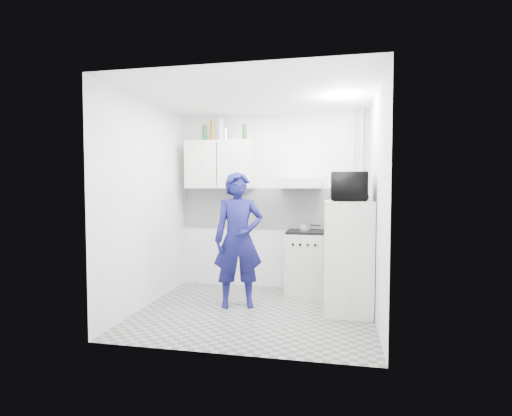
# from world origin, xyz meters

# --- Properties ---
(floor) EXTENTS (2.80, 2.80, 0.00)m
(floor) POSITION_xyz_m (0.00, 0.00, 0.00)
(floor) COLOR gray
(floor) RESTS_ON ground
(ceiling) EXTENTS (2.80, 2.80, 0.00)m
(ceiling) POSITION_xyz_m (0.00, 0.00, 2.60)
(ceiling) COLOR white
(ceiling) RESTS_ON wall_back
(wall_back) EXTENTS (2.80, 0.00, 2.80)m
(wall_back) POSITION_xyz_m (0.00, 1.25, 1.30)
(wall_back) COLOR white
(wall_back) RESTS_ON floor
(wall_left) EXTENTS (0.00, 2.60, 2.60)m
(wall_left) POSITION_xyz_m (-1.40, 0.00, 1.30)
(wall_left) COLOR white
(wall_left) RESTS_ON floor
(wall_right) EXTENTS (0.00, 2.60, 2.60)m
(wall_right) POSITION_xyz_m (1.40, 0.00, 1.30)
(wall_right) COLOR white
(wall_right) RESTS_ON floor
(person) EXTENTS (0.72, 0.58, 1.71)m
(person) POSITION_xyz_m (-0.25, 0.20, 0.85)
(person) COLOR #13134D
(person) RESTS_ON floor
(stove) EXTENTS (0.54, 0.54, 0.87)m
(stove) POSITION_xyz_m (0.53, 1.00, 0.43)
(stove) COLOR beige
(stove) RESTS_ON floor
(fridge) EXTENTS (0.58, 0.58, 1.35)m
(fridge) POSITION_xyz_m (1.10, 0.19, 0.68)
(fridge) COLOR white
(fridge) RESTS_ON floor
(stove_top) EXTENTS (0.52, 0.52, 0.03)m
(stove_top) POSITION_xyz_m (0.53, 1.00, 0.88)
(stove_top) COLOR black
(stove_top) RESTS_ON stove
(saucepan) EXTENTS (0.16, 0.16, 0.09)m
(saucepan) POSITION_xyz_m (0.52, 1.06, 0.94)
(saucepan) COLOR silver
(saucepan) RESTS_ON stove_top
(microwave) EXTENTS (0.62, 0.44, 0.33)m
(microwave) POSITION_xyz_m (1.10, 0.19, 1.52)
(microwave) COLOR black
(microwave) RESTS_ON fridge
(bottle_b) EXTENTS (0.06, 0.06, 0.25)m
(bottle_b) POSITION_xyz_m (-0.99, 1.07, 2.32)
(bottle_b) COLOR #144C1E
(bottle_b) RESTS_ON upper_cabinet
(bottle_c) EXTENTS (0.07, 0.07, 0.30)m
(bottle_c) POSITION_xyz_m (-0.87, 1.07, 2.35)
(bottle_c) COLOR brown
(bottle_c) RESTS_ON upper_cabinet
(bottle_d) EXTENTS (0.08, 0.08, 0.34)m
(bottle_d) POSITION_xyz_m (-0.73, 1.07, 2.37)
(bottle_d) COLOR #B2B7BC
(bottle_d) RESTS_ON upper_cabinet
(canister_a) EXTENTS (0.08, 0.08, 0.19)m
(canister_a) POSITION_xyz_m (-0.67, 1.07, 2.29)
(canister_a) COLOR silver
(canister_a) RESTS_ON upper_cabinet
(bottle_e) EXTENTS (0.06, 0.06, 0.24)m
(bottle_e) POSITION_xyz_m (-0.38, 1.07, 2.32)
(bottle_e) COLOR #144C1E
(bottle_e) RESTS_ON upper_cabinet
(upper_cabinet) EXTENTS (1.00, 0.35, 0.70)m
(upper_cabinet) POSITION_xyz_m (-0.75, 1.07, 1.85)
(upper_cabinet) COLOR white
(upper_cabinet) RESTS_ON wall_back
(range_hood) EXTENTS (0.60, 0.50, 0.14)m
(range_hood) POSITION_xyz_m (0.45, 1.00, 1.57)
(range_hood) COLOR beige
(range_hood) RESTS_ON wall_back
(backsplash) EXTENTS (2.74, 0.03, 0.60)m
(backsplash) POSITION_xyz_m (0.00, 1.24, 1.20)
(backsplash) COLOR white
(backsplash) RESTS_ON wall_back
(pipe_a) EXTENTS (0.05, 0.05, 2.60)m
(pipe_a) POSITION_xyz_m (1.30, 1.17, 1.30)
(pipe_a) COLOR beige
(pipe_a) RESTS_ON floor
(pipe_b) EXTENTS (0.04, 0.04, 2.60)m
(pipe_b) POSITION_xyz_m (1.18, 1.17, 1.30)
(pipe_b) COLOR beige
(pipe_b) RESTS_ON floor
(ceiling_spot_fixture) EXTENTS (0.10, 0.10, 0.02)m
(ceiling_spot_fixture) POSITION_xyz_m (1.00, 0.20, 2.57)
(ceiling_spot_fixture) COLOR white
(ceiling_spot_fixture) RESTS_ON ceiling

